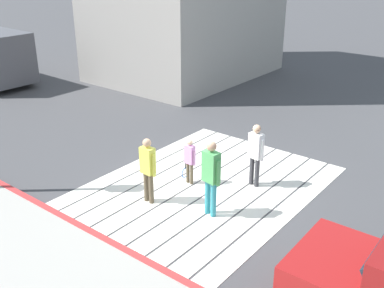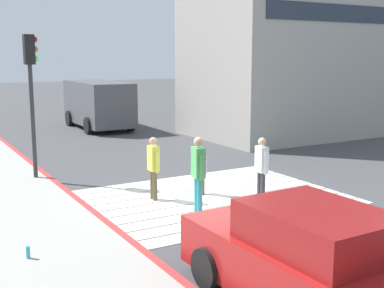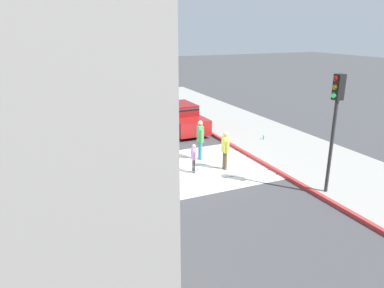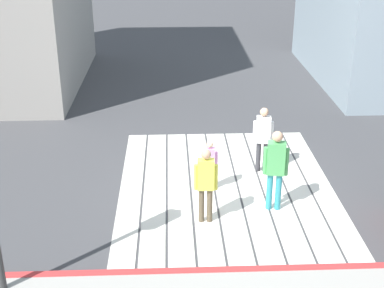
% 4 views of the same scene
% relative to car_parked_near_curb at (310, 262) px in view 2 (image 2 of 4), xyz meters
% --- Properties ---
extents(ground_plane, '(120.00, 120.00, 0.00)m').
position_rel_car_parked_near_curb_xyz_m(ground_plane, '(2.00, 5.70, -0.73)').
color(ground_plane, '#424244').
extents(crosswalk_stripes, '(6.40, 4.90, 0.01)m').
position_rel_car_parked_near_curb_xyz_m(crosswalk_stripes, '(2.00, 5.70, -0.73)').
color(crosswalk_stripes, silver).
rests_on(crosswalk_stripes, ground).
extents(curb_painted, '(0.16, 40.00, 0.13)m').
position_rel_car_parked_near_curb_xyz_m(curb_painted, '(-1.25, 5.70, -0.67)').
color(curb_painted, '#BC3333').
rests_on(curb_painted, ground).
extents(building_far_north, '(8.00, 6.04, 9.70)m').
position_rel_car_parked_near_curb_xyz_m(building_far_north, '(10.50, 13.21, 4.12)').
color(building_far_north, gray).
rests_on(building_far_north, ground).
extents(car_parked_near_curb, '(2.03, 4.32, 1.57)m').
position_rel_car_parked_near_curb_xyz_m(car_parked_near_curb, '(0.00, 0.00, 0.00)').
color(car_parked_near_curb, maroon).
rests_on(car_parked_near_curb, ground).
extents(van_down_street, '(2.45, 5.24, 2.35)m').
position_rel_car_parked_near_curb_xyz_m(van_down_street, '(3.80, 19.33, 0.54)').
color(van_down_street, '#4C4C51').
rests_on(van_down_street, ground).
extents(traffic_light_corner, '(0.39, 0.28, 4.24)m').
position_rel_car_parked_near_curb_xyz_m(traffic_light_corner, '(-1.58, 9.80, 2.30)').
color(traffic_light_corner, '#2D2D2D').
rests_on(traffic_light_corner, ground).
extents(water_bottle, '(0.07, 0.07, 0.22)m').
position_rel_car_parked_near_curb_xyz_m(water_bottle, '(-3.17, 3.70, -0.50)').
color(water_bottle, '#33A5BF').
rests_on(water_bottle, sidewalk_west).
extents(pedestrian_adult_lead, '(0.26, 0.48, 1.65)m').
position_rel_car_parked_near_curb_xyz_m(pedestrian_adult_lead, '(2.81, 4.76, 0.23)').
color(pedestrian_adult_lead, '#333338').
rests_on(pedestrian_adult_lead, ground).
extents(pedestrian_adult_trailing, '(0.22, 0.48, 1.63)m').
position_rel_car_parked_near_curb_xyz_m(pedestrian_adult_trailing, '(0.55, 6.28, 0.21)').
color(pedestrian_adult_trailing, brown).
rests_on(pedestrian_adult_trailing, ground).
extents(pedestrian_adult_side, '(0.29, 0.52, 1.81)m').
position_rel_car_parked_near_curb_xyz_m(pedestrian_adult_side, '(0.99, 4.80, 0.32)').
color(pedestrian_adult_side, teal).
rests_on(pedestrian_adult_side, ground).
extents(pedestrian_child_with_racket, '(0.28, 0.38, 1.22)m').
position_rel_car_parked_near_curb_xyz_m(pedestrian_child_with_racket, '(1.89, 6.12, -0.05)').
color(pedestrian_child_with_racket, brown).
rests_on(pedestrian_child_with_racket, ground).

